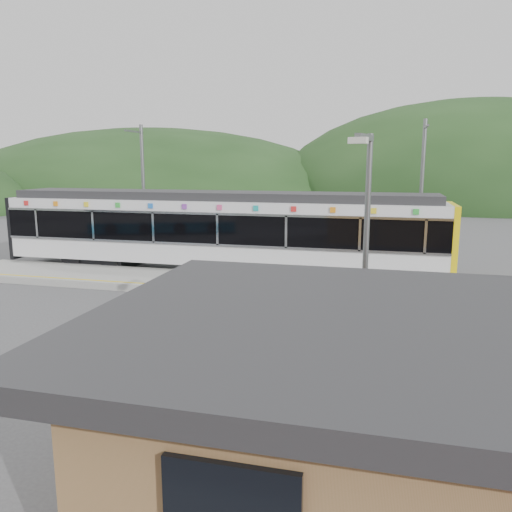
# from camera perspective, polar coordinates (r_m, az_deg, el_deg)

# --- Properties ---
(ground) EXTENTS (120.00, 120.00, 0.00)m
(ground) POSITION_cam_1_polar(r_m,az_deg,el_deg) (17.29, -4.28, -6.38)
(ground) COLOR #4C4C4F
(ground) RESTS_ON ground
(hills) EXTENTS (146.00, 149.00, 26.00)m
(hills) POSITION_cam_1_polar(r_m,az_deg,el_deg) (21.57, 16.22, -3.35)
(hills) COLOR #1E3D19
(hills) RESTS_ON ground
(platform) EXTENTS (26.00, 3.20, 0.30)m
(platform) POSITION_cam_1_polar(r_m,az_deg,el_deg) (20.29, -1.33, -3.35)
(platform) COLOR #9E9E99
(platform) RESTS_ON ground
(yellow_line) EXTENTS (26.00, 0.10, 0.01)m
(yellow_line) POSITION_cam_1_polar(r_m,az_deg,el_deg) (19.04, -2.39, -3.81)
(yellow_line) COLOR yellow
(yellow_line) RESTS_ON platform
(train) EXTENTS (20.44, 3.01, 3.74)m
(train) POSITION_cam_1_polar(r_m,az_deg,el_deg) (23.06, -4.38, 3.14)
(train) COLOR black
(train) RESTS_ON ground
(catenary_mast_west) EXTENTS (0.18, 1.80, 7.00)m
(catenary_mast_west) POSITION_cam_1_polar(r_m,az_deg,el_deg) (27.21, -12.77, 7.39)
(catenary_mast_west) COLOR slate
(catenary_mast_west) RESTS_ON ground
(catenary_mast_east) EXTENTS (0.18, 1.80, 7.00)m
(catenary_mast_east) POSITION_cam_1_polar(r_m,az_deg,el_deg) (24.33, 18.35, 6.78)
(catenary_mast_east) COLOR slate
(catenary_mast_east) RESTS_ON ground
(station_shelter) EXTENTS (9.20, 6.20, 3.00)m
(station_shelter) POSITION_cam_1_polar(r_m,az_deg,el_deg) (7.55, 18.75, -17.42)
(station_shelter) COLOR olive
(station_shelter) RESTS_ON ground
(lamp_post) EXTENTS (0.38, 1.03, 5.61)m
(lamp_post) POSITION_cam_1_polar(r_m,az_deg,el_deg) (10.58, 12.44, 1.26)
(lamp_post) COLOR slate
(lamp_post) RESTS_ON ground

